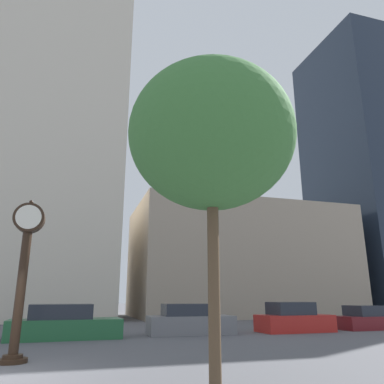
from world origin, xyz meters
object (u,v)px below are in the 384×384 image
(bare_tree, at_px, (212,137))
(street_clock, at_px, (24,264))
(car_green, at_px, (64,324))
(car_maroon, at_px, (374,319))
(car_red, at_px, (294,319))
(car_grey, at_px, (190,321))

(bare_tree, bearing_deg, street_clock, 131.18)
(car_green, bearing_deg, car_maroon, -0.59)
(car_red, bearing_deg, bare_tree, -128.75)
(car_green, xyz_separation_m, bare_tree, (2.99, -10.63, 4.55))
(car_green, distance_m, car_red, 11.23)
(car_grey, bearing_deg, bare_tree, -102.57)
(car_red, xyz_separation_m, car_maroon, (5.29, 0.31, -0.09))
(car_grey, bearing_deg, car_green, -174.38)
(car_green, height_order, car_maroon, car_green)
(car_red, relative_size, bare_tree, 0.57)
(street_clock, xyz_separation_m, car_green, (1.13, 5.91, -2.05))
(car_grey, distance_m, car_red, 5.51)
(car_grey, height_order, car_maroon, car_grey)
(street_clock, distance_m, car_maroon, 18.89)
(bare_tree, bearing_deg, car_grey, 76.10)
(car_green, bearing_deg, car_red, -1.42)
(car_green, height_order, bare_tree, bare_tree)
(car_red, bearing_deg, street_clock, -155.24)
(car_grey, xyz_separation_m, car_maroon, (10.79, 0.03, -0.07))
(street_clock, bearing_deg, bare_tree, -48.82)
(car_maroon, relative_size, bare_tree, 0.68)
(car_maroon, bearing_deg, car_red, -177.35)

